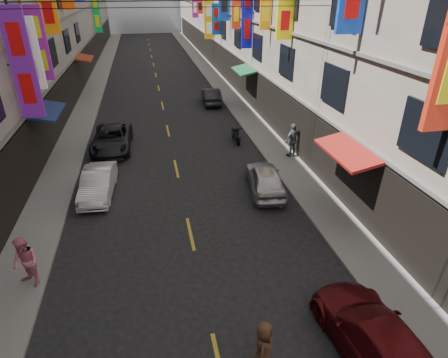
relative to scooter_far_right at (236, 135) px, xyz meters
name	(u,v)px	position (x,y,z in m)	size (l,w,h in m)	color
sidewalk_left	(93,91)	(-10.02, 14.85, -0.38)	(2.00, 90.00, 0.12)	slate
sidewalk_right	(220,84)	(1.98, 14.85, -0.38)	(2.00, 90.00, 0.12)	slate
street_awnings	(146,105)	(-5.28, -1.15, 2.56)	(13.99, 35.20, 0.41)	#165424
lane_markings	(160,96)	(-4.02, 11.85, -0.44)	(0.12, 80.20, 0.01)	gold
scooter_far_right	(236,135)	(0.00, 0.00, 0.00)	(0.50, 1.80, 1.14)	black
car_left_mid	(98,183)	(-7.79, -5.22, 0.17)	(1.30, 3.74, 1.23)	silver
car_left_far	(112,139)	(-7.46, 0.30, 0.21)	(2.18, 4.72, 1.31)	black
car_right_near	(378,341)	(-0.02, -15.71, 0.24)	(1.91, 4.71, 1.37)	#550E13
car_right_mid	(265,179)	(-0.12, -6.43, 0.21)	(1.54, 3.84, 1.31)	silver
car_right_far	(211,96)	(-0.02, 8.66, 0.19)	(1.34, 3.84, 1.26)	#26272E
pedestrian_lfar	(26,263)	(-9.42, -11.03, 0.57)	(0.86, 0.59, 1.78)	pink
pedestrian_rfar	(293,140)	(2.52, -3.06, 0.64)	(1.12, 0.64, 1.91)	#545456
pedestrian_crossing	(264,347)	(-2.95, -15.35, 0.33)	(0.76, 0.52, 1.55)	#4B2D1E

